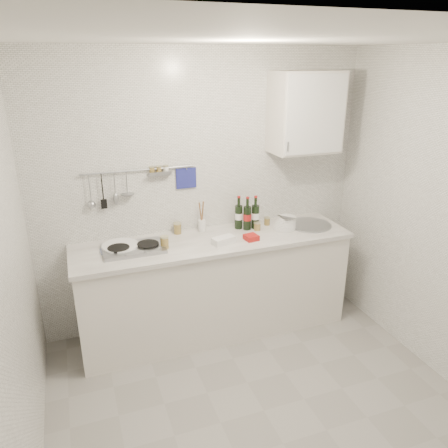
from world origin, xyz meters
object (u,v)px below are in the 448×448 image
(plate_stack_hob, at_px, (120,247))
(utensil_crock, at_px, (202,224))
(wall_cabinet, at_px, (306,112))
(wine_bottles, at_px, (247,213))
(plate_stack_sink, at_px, (286,223))

(plate_stack_hob, relative_size, utensil_crock, 1.11)
(wall_cabinet, relative_size, wine_bottles, 2.26)
(plate_stack_hob, distance_m, plate_stack_sink, 1.51)
(plate_stack_hob, height_order, wine_bottles, wine_bottles)
(wall_cabinet, height_order, plate_stack_hob, wall_cabinet)
(plate_stack_sink, distance_m, wine_bottles, 0.38)
(utensil_crock, bearing_deg, wall_cabinet, -5.91)
(plate_stack_hob, xyz_separation_m, utensil_crock, (0.76, 0.17, 0.05))
(wall_cabinet, bearing_deg, wine_bottles, 178.76)
(utensil_crock, bearing_deg, wine_bottles, -11.92)
(plate_stack_sink, xyz_separation_m, utensil_crock, (-0.75, 0.20, 0.02))
(wall_cabinet, bearing_deg, utensil_crock, 174.09)
(wall_cabinet, distance_m, plate_stack_sink, 1.00)
(wall_cabinet, height_order, plate_stack_sink, wall_cabinet)
(plate_stack_hob, bearing_deg, wall_cabinet, 2.31)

